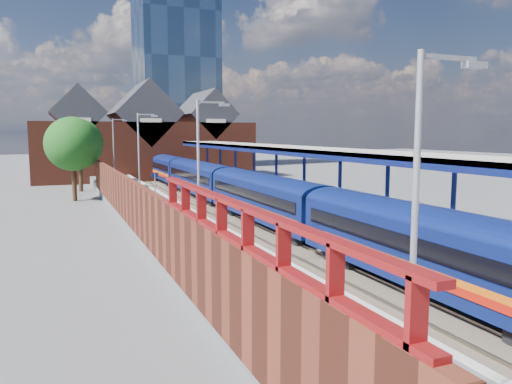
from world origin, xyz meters
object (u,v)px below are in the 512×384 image
at_px(lamp_post_d, 115,148).
at_px(parked_car_dark, 346,205).
at_px(lamp_post_a, 421,224).
at_px(parked_car_blue, 356,205).
at_px(lamp_post_b, 202,170).
at_px(lamp_post_c, 141,155).
at_px(train, 228,185).
at_px(parked_car_red, 385,209).
at_px(platform_sign, 155,183).

distance_m(lamp_post_d, parked_car_dark, 26.99).
distance_m(lamp_post_a, parked_car_blue, 25.60).
height_order(lamp_post_b, parked_car_blue, lamp_post_b).
height_order(lamp_post_c, parked_car_blue, lamp_post_c).
xyz_separation_m(train, parked_car_red, (5.81, -14.04, -0.37)).
bearing_deg(parked_car_red, parked_car_dark, 39.27).
xyz_separation_m(lamp_post_c, parked_car_red, (13.67, -10.83, -3.24)).
distance_m(lamp_post_a, lamp_post_c, 30.00).
bearing_deg(lamp_post_b, parked_car_dark, 33.51).
bearing_deg(lamp_post_c, train, 22.21).
bearing_deg(lamp_post_a, train, 76.69).
xyz_separation_m(lamp_post_b, parked_car_red, (13.67, 5.17, -3.24)).
bearing_deg(parked_car_red, platform_sign, 69.79).
xyz_separation_m(train, parked_car_blue, (5.27, -11.48, -0.46)).
relative_size(train, parked_car_blue, 13.90).
bearing_deg(train, lamp_post_d, 121.55).
bearing_deg(parked_car_red, lamp_post_c, 77.59).
distance_m(train, lamp_post_a, 34.24).
height_order(train, lamp_post_b, lamp_post_b).
bearing_deg(parked_car_dark, parked_car_red, -179.18).
xyz_separation_m(train, lamp_post_b, (-7.86, -19.21, 2.87)).
bearing_deg(parked_car_red, lamp_post_b, 136.71).
distance_m(lamp_post_a, parked_car_red, 23.76).
relative_size(train, lamp_post_c, 9.42).
distance_m(lamp_post_c, parked_car_blue, 15.87).
bearing_deg(parked_car_blue, lamp_post_c, 71.78).
xyz_separation_m(lamp_post_d, parked_car_dark, (12.87, -23.48, -3.41)).
height_order(train, parked_car_dark, train).
height_order(train, parked_car_blue, train).
bearing_deg(lamp_post_b, lamp_post_d, 90.00).
bearing_deg(parked_car_red, lamp_post_d, 52.99).
bearing_deg(parked_car_dark, lamp_post_b, 111.07).
xyz_separation_m(lamp_post_b, lamp_post_d, (0.00, 32.00, 0.00)).
bearing_deg(parked_car_blue, platform_sign, 62.87).
height_order(lamp_post_c, parked_car_dark, lamp_post_c).
distance_m(platform_sign, parked_car_red, 17.80).
height_order(lamp_post_b, parked_car_dark, lamp_post_b).
distance_m(lamp_post_b, lamp_post_c, 16.00).
relative_size(train, lamp_post_a, 9.42).
bearing_deg(lamp_post_d, train, -58.45).
relative_size(lamp_post_b, lamp_post_c, 1.00).
height_order(lamp_post_b, lamp_post_c, same).
height_order(lamp_post_c, lamp_post_d, same).
relative_size(lamp_post_a, parked_car_red, 1.59).
bearing_deg(parked_car_blue, parked_car_dark, 31.77).
xyz_separation_m(lamp_post_c, platform_sign, (1.36, 2.00, -2.30)).
bearing_deg(lamp_post_b, platform_sign, 85.67).
relative_size(lamp_post_c, parked_car_blue, 1.48).
bearing_deg(lamp_post_b, lamp_post_c, 90.00).
relative_size(train, platform_sign, 26.36).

